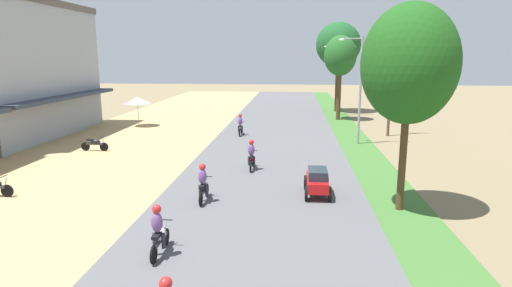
{
  "coord_description": "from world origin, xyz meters",
  "views": [
    {
      "loc": [
        1.28,
        -2.26,
        6.11
      ],
      "look_at": [
        -0.68,
        20.01,
        1.49
      ],
      "focal_mm": 30.02,
      "sensor_mm": 36.0,
      "label": 1
    }
  ],
  "objects_px": {
    "streetlamp_near": "(361,83)",
    "car_sedan_red": "(317,180)",
    "median_tree_second": "(340,56)",
    "median_tree_third": "(338,45)",
    "streetlamp_mid": "(339,75)",
    "motorbike_ahead_third": "(203,184)",
    "motorbike_ahead_second": "(159,231)",
    "motorbike_ahead_fifth": "(240,125)",
    "parked_motorbike_fourth": "(95,143)",
    "median_tree_nearest": "(409,65)",
    "vendor_umbrella": "(138,100)",
    "utility_pole_near": "(391,74)",
    "motorbike_ahead_fourth": "(252,155)"
  },
  "relations": [
    {
      "from": "streetlamp_mid",
      "to": "motorbike_ahead_fourth",
      "type": "height_order",
      "value": "streetlamp_mid"
    },
    {
      "from": "parked_motorbike_fourth",
      "to": "median_tree_second",
      "type": "distance_m",
      "value": 23.5
    },
    {
      "from": "median_tree_third",
      "to": "motorbike_ahead_second",
      "type": "bearing_deg",
      "value": -103.74
    },
    {
      "from": "median_tree_second",
      "to": "streetlamp_mid",
      "type": "relative_size",
      "value": 1.11
    },
    {
      "from": "median_tree_second",
      "to": "motorbike_ahead_fifth",
      "type": "bearing_deg",
      "value": -132.61
    },
    {
      "from": "utility_pole_near",
      "to": "motorbike_ahead_third",
      "type": "distance_m",
      "value": 20.11
    },
    {
      "from": "median_tree_second",
      "to": "median_tree_third",
      "type": "height_order",
      "value": "median_tree_third"
    },
    {
      "from": "utility_pole_near",
      "to": "car_sedan_red",
      "type": "bearing_deg",
      "value": -112.3
    },
    {
      "from": "utility_pole_near",
      "to": "streetlamp_mid",
      "type": "bearing_deg",
      "value": 104.18
    },
    {
      "from": "motorbike_ahead_third",
      "to": "motorbike_ahead_fifth",
      "type": "height_order",
      "value": "same"
    },
    {
      "from": "median_tree_second",
      "to": "motorbike_ahead_fifth",
      "type": "xyz_separation_m",
      "value": [
        -8.31,
        -9.03,
        -5.15
      ]
    },
    {
      "from": "vendor_umbrella",
      "to": "motorbike_ahead_third",
      "type": "height_order",
      "value": "vendor_umbrella"
    },
    {
      "from": "median_tree_nearest",
      "to": "motorbike_ahead_second",
      "type": "xyz_separation_m",
      "value": [
        -8.32,
        -4.81,
        -4.91
      ]
    },
    {
      "from": "motorbike_ahead_fourth",
      "to": "motorbike_ahead_fifth",
      "type": "xyz_separation_m",
      "value": [
        -1.85,
        10.02,
        0.0
      ]
    },
    {
      "from": "vendor_umbrella",
      "to": "streetlamp_mid",
      "type": "bearing_deg",
      "value": 25.44
    },
    {
      "from": "median_tree_third",
      "to": "streetlamp_mid",
      "type": "xyz_separation_m",
      "value": [
        -0.14,
        -3.17,
        -2.98
      ]
    },
    {
      "from": "motorbike_ahead_third",
      "to": "median_tree_third",
      "type": "bearing_deg",
      "value": 74.68
    },
    {
      "from": "parked_motorbike_fourth",
      "to": "motorbike_ahead_third",
      "type": "xyz_separation_m",
      "value": [
        8.99,
        -9.01,
        0.3
      ]
    },
    {
      "from": "motorbike_ahead_second",
      "to": "motorbike_ahead_third",
      "type": "relative_size",
      "value": 1.0
    },
    {
      "from": "median_tree_third",
      "to": "median_tree_second",
      "type": "bearing_deg",
      "value": -93.63
    },
    {
      "from": "median_tree_second",
      "to": "streetlamp_near",
      "type": "height_order",
      "value": "median_tree_second"
    },
    {
      "from": "median_tree_third",
      "to": "streetlamp_mid",
      "type": "bearing_deg",
      "value": -92.49
    },
    {
      "from": "utility_pole_near",
      "to": "motorbike_ahead_second",
      "type": "distance_m",
      "value": 24.49
    },
    {
      "from": "streetlamp_near",
      "to": "motorbike_ahead_third",
      "type": "relative_size",
      "value": 4.05
    },
    {
      "from": "car_sedan_red",
      "to": "motorbike_ahead_fifth",
      "type": "xyz_separation_m",
      "value": [
        -5.14,
        14.05,
        0.11
      ]
    },
    {
      "from": "median_tree_third",
      "to": "car_sedan_red",
      "type": "relative_size",
      "value": 4.22
    },
    {
      "from": "vendor_umbrella",
      "to": "utility_pole_near",
      "type": "height_order",
      "value": "utility_pole_near"
    },
    {
      "from": "motorbike_ahead_third",
      "to": "motorbike_ahead_second",
      "type": "bearing_deg",
      "value": -93.71
    },
    {
      "from": "motorbike_ahead_third",
      "to": "motorbike_ahead_fifth",
      "type": "distance_m",
      "value": 15.31
    },
    {
      "from": "vendor_umbrella",
      "to": "motorbike_ahead_fourth",
      "type": "height_order",
      "value": "vendor_umbrella"
    },
    {
      "from": "median_tree_third",
      "to": "motorbike_ahead_fifth",
      "type": "xyz_separation_m",
      "value": [
        -8.7,
        -15.21,
        -6.34
      ]
    },
    {
      "from": "vendor_umbrella",
      "to": "motorbike_ahead_second",
      "type": "xyz_separation_m",
      "value": [
        9.36,
        -23.81,
        -1.45
      ]
    },
    {
      "from": "median_tree_second",
      "to": "vendor_umbrella",
      "type": "bearing_deg",
      "value": -162.66
    },
    {
      "from": "streetlamp_mid",
      "to": "vendor_umbrella",
      "type": "bearing_deg",
      "value": -154.56
    },
    {
      "from": "median_tree_third",
      "to": "utility_pole_near",
      "type": "xyz_separation_m",
      "value": [
        2.64,
        -14.15,
        -2.42
      ]
    },
    {
      "from": "median_tree_second",
      "to": "median_tree_third",
      "type": "relative_size",
      "value": 0.83
    },
    {
      "from": "vendor_umbrella",
      "to": "median_tree_nearest",
      "type": "relative_size",
      "value": 0.32
    },
    {
      "from": "streetlamp_near",
      "to": "car_sedan_red",
      "type": "xyz_separation_m",
      "value": [
        -3.43,
        -11.63,
        -3.55
      ]
    },
    {
      "from": "parked_motorbike_fourth",
      "to": "median_tree_nearest",
      "type": "height_order",
      "value": "median_tree_nearest"
    },
    {
      "from": "motorbike_ahead_second",
      "to": "motorbike_ahead_fourth",
      "type": "bearing_deg",
      "value": 79.9
    },
    {
      "from": "parked_motorbike_fourth",
      "to": "streetlamp_near",
      "type": "xyz_separation_m",
      "value": [
        17.21,
        3.88,
        3.74
      ]
    },
    {
      "from": "parked_motorbike_fourth",
      "to": "median_tree_second",
      "type": "bearing_deg",
      "value": 42.11
    },
    {
      "from": "streetlamp_near",
      "to": "motorbike_ahead_fifth",
      "type": "distance_m",
      "value": 9.54
    },
    {
      "from": "car_sedan_red",
      "to": "motorbike_ahead_fifth",
      "type": "bearing_deg",
      "value": 110.1
    },
    {
      "from": "streetlamp_near",
      "to": "utility_pole_near",
      "type": "bearing_deg",
      "value": 51.48
    },
    {
      "from": "median_tree_nearest",
      "to": "median_tree_second",
      "type": "height_order",
      "value": "median_tree_nearest"
    },
    {
      "from": "motorbike_ahead_third",
      "to": "motorbike_ahead_fifth",
      "type": "xyz_separation_m",
      "value": [
        -0.34,
        15.3,
        0.0
      ]
    },
    {
      "from": "motorbike_ahead_third",
      "to": "streetlamp_near",
      "type": "bearing_deg",
      "value": 57.47
    },
    {
      "from": "motorbike_ahead_fifth",
      "to": "vendor_umbrella",
      "type": "bearing_deg",
      "value": 159.36
    },
    {
      "from": "vendor_umbrella",
      "to": "median_tree_second",
      "type": "xyz_separation_m",
      "value": [
        17.65,
        5.51,
        3.7
      ]
    }
  ]
}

